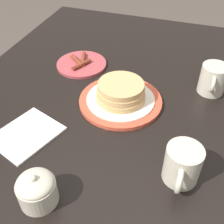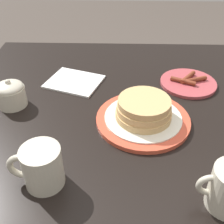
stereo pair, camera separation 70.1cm
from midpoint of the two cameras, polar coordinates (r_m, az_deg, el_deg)
The scene contains 6 objects.
dining_table at distance 0.83m, azimuth 32.40°, elevation -20.75°, with size 1.20×1.09×0.77m.
pancake_plate at distance 0.71m, azimuth 31.48°, elevation -12.79°, with size 0.25×0.25×0.07m.
side_plate_bacon at distance 0.92m, azimuth 34.77°, elevation -3.60°, with size 0.18×0.18×0.02m.
coffee_mug at distance 0.51m, azimuth 18.15°, elevation -30.98°, with size 0.11×0.08×0.09m.
sugar_bowl at distance 0.65m, azimuth -0.71°, elevation -8.90°, with size 0.08×0.08×0.08m.
napkin at distance 0.78m, azimuth 11.49°, elevation -3.94°, with size 0.20×0.18×0.01m.
Camera 2 is at (0.12, 0.56, 1.24)m, focal length 45.00 mm.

